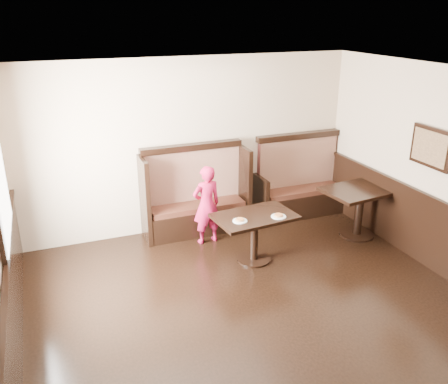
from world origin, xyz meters
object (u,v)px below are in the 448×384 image
booth_main (195,201)px  table_neighbor (360,201)px  child (207,205)px  booth_neighbor (299,188)px  table_main (254,226)px

booth_main → table_neighbor: (2.38, -1.16, 0.09)m
child → booth_main: bearing=-92.7°
booth_neighbor → table_main: bearing=-139.0°
table_main → table_neighbor: table_neighbor is taller
booth_main → child: (0.03, -0.47, 0.10)m
booth_neighbor → table_main: size_ratio=1.38×
booth_neighbor → table_main: booth_neighbor is taller
booth_neighbor → table_main: 1.96m
booth_main → table_neighbor: bearing=-26.0°
booth_main → child: 0.49m
booth_neighbor → table_neighbor: 1.24m
booth_main → table_main: size_ratio=1.46×
booth_neighbor → booth_main: bearing=179.9°
booth_neighbor → child: bearing=-166.2°
booth_neighbor → table_neighbor: bearing=-69.6°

